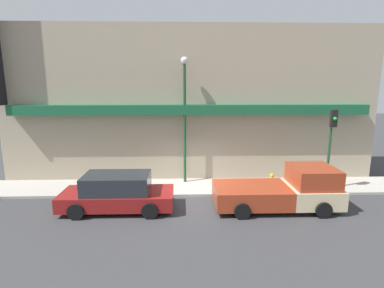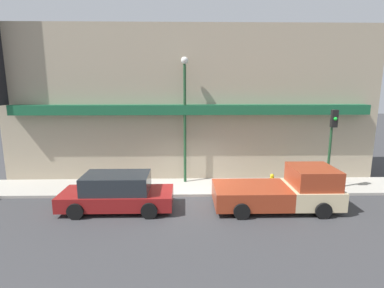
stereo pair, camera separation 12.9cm
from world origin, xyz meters
name	(u,v)px [view 1 (the left image)]	position (x,y,z in m)	size (l,w,h in m)	color
ground_plane	(192,197)	(0.00, 0.00, 0.00)	(80.00, 80.00, 0.00)	#38383A
sidewalk	(191,187)	(0.00, 1.21, 0.06)	(36.00, 2.42, 0.12)	#ADA89E
building	(190,103)	(-0.02, 3.89, 4.09)	(19.80, 3.80, 11.49)	tan
pickup_truck	(284,190)	(3.83, -1.33, 0.77)	(5.15, 2.31, 1.77)	beige
parked_car	(117,193)	(-3.14, -1.33, 0.74)	(4.60, 2.02, 1.53)	maroon
fire_hydrant	(272,180)	(3.98, 0.89, 0.47)	(0.20, 0.20, 0.69)	yellow
street_lamp	(185,107)	(-0.31, 1.90, 4.02)	(0.36, 0.36, 6.35)	#1E4728
traffic_light	(331,136)	(6.56, 0.45, 2.78)	(0.28, 0.42, 3.88)	#1E4728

